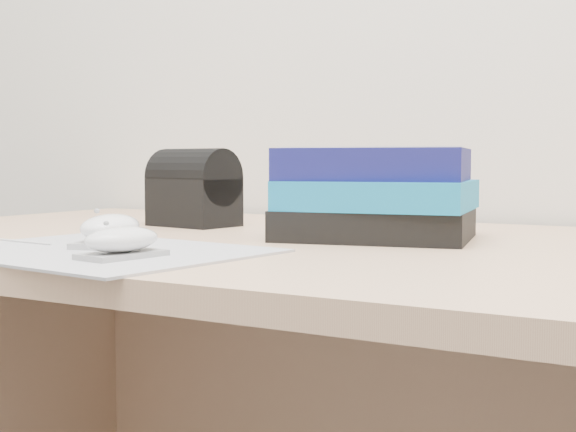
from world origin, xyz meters
The scene contains 7 objects.
desk centered at (0.00, 1.64, 0.50)m, with size 1.60×0.80×0.73m.
mousepad centered at (-0.22, 1.32, 0.73)m, with size 0.37×0.29×0.00m, color gray.
mouse_rear centered at (-0.24, 1.36, 0.75)m, with size 0.09×0.12×0.05m.
mouse_front centered at (-0.14, 1.28, 0.75)m, with size 0.06×0.10×0.04m.
usb_cable centered at (-0.40, 1.34, 0.73)m, with size 0.00×0.00×0.19m, color white.
book_stack centered at (0.00, 1.64, 0.79)m, with size 0.29×0.25×0.13m.
pouch centered at (-0.35, 1.68, 0.79)m, with size 0.15×0.11×0.13m.
Camera 1 is at (0.44, 0.63, 0.84)m, focal length 50.00 mm.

